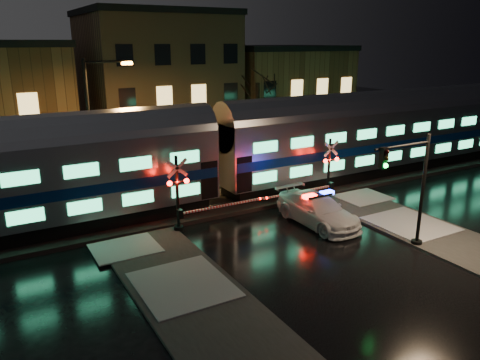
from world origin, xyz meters
The scene contains 12 objects.
ground centered at (0.00, 0.00, 0.00)m, with size 120.00×120.00×0.00m, color black.
ballast centered at (0.00, 5.00, 0.12)m, with size 90.00×4.20×0.24m, color black.
sidewalk_left centered at (-6.50, -6.00, 0.06)m, with size 4.00×20.00×0.12m, color #2D2D2D.
sidewalk_right centered at (6.50, -6.00, 0.06)m, with size 4.00×20.00×0.12m, color #2D2D2D.
building_mid centered at (2.00, 22.50, 5.75)m, with size 12.00×11.00×11.50m, color brown.
building_right centered at (15.00, 22.00, 4.25)m, with size 12.00×10.00×8.50m, color brown.
train centered at (-1.01, 5.00, 3.38)m, with size 51.00×3.12×5.92m.
police_car centered at (2.43, -0.28, 0.79)m, with size 2.27×5.44×1.74m.
crossing_signal_right centered at (4.99, 2.30, 1.60)m, with size 5.47×0.64×3.87m.
crossing_signal_left centered at (-4.08, 2.30, 1.66)m, with size 5.66×0.65×4.01m.
traffic_light centered at (3.93, -4.90, 2.89)m, with size 3.52×0.66×5.44m.
streetlight centered at (-6.77, 9.00, 4.90)m, with size 2.84×0.30×8.51m.
Camera 1 is at (-12.76, -18.55, 9.41)m, focal length 35.00 mm.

